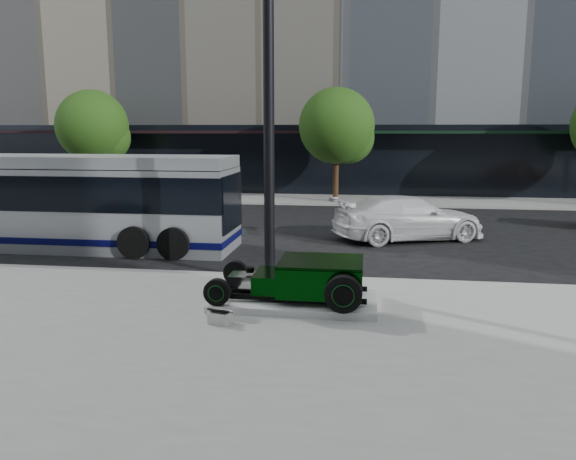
# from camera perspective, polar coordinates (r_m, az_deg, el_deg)

# --- Properties ---
(ground) EXTENTS (120.00, 120.00, 0.00)m
(ground) POSITION_cam_1_polar(r_m,az_deg,el_deg) (16.25, -1.40, -3.08)
(ground) COLOR black
(ground) RESTS_ON ground
(sidewalk_far) EXTENTS (70.00, 4.00, 0.12)m
(sidewalk_far) POSITION_cam_1_polar(r_m,az_deg,el_deg) (29.94, 3.04, 3.11)
(sidewalk_far) COLOR gray
(sidewalk_far) RESTS_ON ground
(street_trees) EXTENTS (29.80, 3.80, 5.70)m
(street_trees) POSITION_cam_1_polar(r_m,az_deg,el_deg) (28.71, 5.25, 10.20)
(street_trees) COLOR black
(street_trees) RESTS_ON sidewalk_far
(display_plinth) EXTENTS (3.40, 1.80, 0.15)m
(display_plinth) POSITION_cam_1_polar(r_m,az_deg,el_deg) (11.84, 0.68, -7.15)
(display_plinth) COLOR silver
(display_plinth) RESTS_ON sidewalk_near
(hot_rod) EXTENTS (3.22, 2.00, 0.81)m
(hot_rod) POSITION_cam_1_polar(r_m,az_deg,el_deg) (11.67, 2.31, -4.86)
(hot_rod) COLOR black
(hot_rod) RESTS_ON display_plinth
(info_plaque) EXTENTS (0.45, 0.38, 0.31)m
(info_plaque) POSITION_cam_1_polar(r_m,az_deg,el_deg) (10.78, -6.91, -8.72)
(info_plaque) COLOR silver
(info_plaque) RESTS_ON sidewalk_near
(lamppost) EXTENTS (0.47, 0.47, 8.60)m
(lamppost) POSITION_cam_1_polar(r_m,az_deg,el_deg) (13.45, -1.96, 11.75)
(lamppost) COLOR black
(lamppost) RESTS_ON sidewalk_near
(transit_bus) EXTENTS (12.12, 2.88, 2.92)m
(transit_bus) POSITION_cam_1_polar(r_m,az_deg,el_deg) (19.50, -23.14, 2.76)
(transit_bus) COLOR #A6ABAF
(transit_bus) RESTS_ON ground
(white_sedan) EXTENTS (5.60, 3.87, 1.51)m
(white_sedan) POSITION_cam_1_polar(r_m,az_deg,el_deg) (19.60, 12.14, 1.22)
(white_sedan) COLOR white
(white_sedan) RESTS_ON ground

